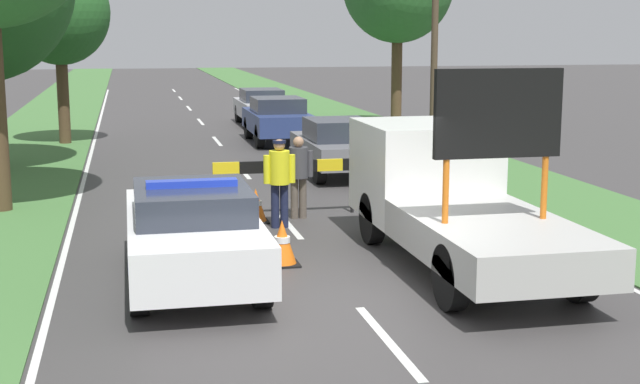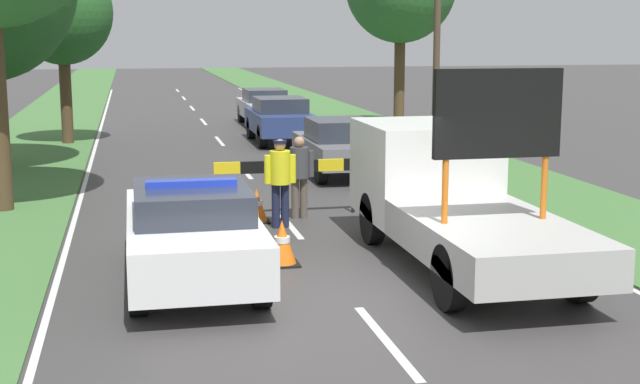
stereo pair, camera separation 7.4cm
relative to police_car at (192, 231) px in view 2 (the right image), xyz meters
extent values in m
plane|color=#3D3A3A|center=(2.07, -1.26, -0.76)|extent=(160.00, 160.00, 0.00)
cube|color=silver|center=(2.07, -3.05, -0.76)|extent=(0.12, 2.64, 0.01)
cube|color=silver|center=(2.07, 3.65, -0.76)|extent=(0.12, 2.64, 0.01)
cube|color=silver|center=(2.07, 10.36, -0.76)|extent=(0.12, 2.64, 0.01)
cube|color=silver|center=(2.07, 17.07, -0.76)|extent=(0.12, 2.64, 0.01)
cube|color=silver|center=(2.07, 23.78, -0.76)|extent=(0.12, 2.64, 0.01)
cube|color=silver|center=(2.07, 30.49, -0.76)|extent=(0.12, 2.64, 0.01)
cube|color=silver|center=(2.07, 37.19, -0.76)|extent=(0.12, 2.64, 0.01)
cube|color=silver|center=(2.07, 43.90, -0.76)|extent=(0.12, 2.64, 0.01)
cube|color=silver|center=(-1.97, 13.93, -0.76)|extent=(0.10, 63.43, 0.01)
cube|color=silver|center=(6.12, 13.93, -0.76)|extent=(0.10, 63.43, 0.01)
cube|color=#427038|center=(-3.94, 18.74, -0.74)|extent=(3.73, 120.00, 0.03)
cube|color=#427038|center=(8.08, 18.74, -0.74)|extent=(3.73, 120.00, 0.03)
cube|color=white|center=(0.00, 0.02, -0.09)|extent=(1.85, 4.62, 0.68)
cube|color=#282D38|center=(0.00, -0.12, 0.47)|extent=(1.63, 2.12, 0.43)
cylinder|color=black|center=(-0.80, 1.45, -0.43)|extent=(0.24, 0.66, 0.66)
cylinder|color=black|center=(0.80, 1.45, -0.43)|extent=(0.24, 0.66, 0.66)
cylinder|color=black|center=(-0.80, -1.42, -0.43)|extent=(0.24, 0.66, 0.66)
cylinder|color=black|center=(0.80, -1.42, -0.43)|extent=(0.24, 0.66, 0.66)
cube|color=#1E38C6|center=(0.00, -0.12, 0.74)|extent=(1.29, 0.24, 0.10)
cube|color=#193399|center=(0.00, 0.02, -0.05)|extent=(1.86, 3.79, 0.10)
cube|color=black|center=(0.00, 2.36, -0.15)|extent=(1.02, 0.08, 0.41)
cube|color=white|center=(4.15, 1.79, 0.51)|extent=(2.09, 2.35, 1.64)
cube|color=#232833|center=(4.15, 2.95, 0.81)|extent=(1.77, 0.04, 0.72)
cube|color=#B2B2AD|center=(4.15, -1.30, -0.03)|extent=(2.09, 3.85, 0.56)
cylinder|color=#D16619|center=(3.41, -1.30, 0.70)|extent=(0.09, 0.09, 0.90)
cylinder|color=#D16619|center=(4.89, -1.30, 0.70)|extent=(0.09, 0.09, 0.90)
cube|color=black|center=(4.15, -1.30, 1.76)|extent=(1.85, 0.12, 1.23)
cylinder|color=black|center=(3.22, 1.79, -0.31)|extent=(0.24, 0.89, 0.89)
cylinder|color=black|center=(5.07, 1.79, -0.31)|extent=(0.24, 0.89, 0.89)
cylinder|color=black|center=(3.22, -2.07, -0.31)|extent=(0.24, 0.89, 0.89)
cylinder|color=black|center=(5.07, -2.07, -0.31)|extent=(0.24, 0.89, 0.89)
cylinder|color=black|center=(1.04, 4.48, -0.32)|extent=(0.07, 0.07, 0.87)
cylinder|color=black|center=(3.55, 4.48, -0.32)|extent=(0.07, 0.07, 0.87)
cube|color=yellow|center=(0.99, 4.48, 0.23)|extent=(0.52, 0.08, 0.24)
cube|color=black|center=(1.51, 4.48, 0.23)|extent=(0.52, 0.08, 0.24)
cube|color=yellow|center=(2.04, 4.48, 0.23)|extent=(0.52, 0.08, 0.24)
cube|color=black|center=(2.56, 4.48, 0.23)|extent=(0.52, 0.08, 0.24)
cube|color=yellow|center=(3.08, 4.48, 0.23)|extent=(0.52, 0.08, 0.24)
cube|color=black|center=(3.61, 4.48, 0.23)|extent=(0.52, 0.08, 0.24)
cylinder|color=#191E38|center=(1.78, 3.38, -0.34)|extent=(0.16, 0.16, 0.83)
cylinder|color=#191E38|center=(1.96, 3.38, -0.34)|extent=(0.16, 0.16, 0.83)
cylinder|color=yellow|center=(1.87, 3.38, 0.39)|extent=(0.38, 0.38, 0.63)
cylinder|color=yellow|center=(1.63, 3.38, 0.36)|extent=(0.13, 0.13, 0.53)
cylinder|color=yellow|center=(2.11, 3.38, 0.36)|extent=(0.13, 0.13, 0.53)
sphere|color=#A57A5B|center=(1.87, 3.38, 0.81)|extent=(0.22, 0.22, 0.22)
cylinder|color=#141933|center=(1.87, 3.38, 0.87)|extent=(0.25, 0.25, 0.05)
cylinder|color=brown|center=(2.29, 4.14, -0.35)|extent=(0.15, 0.15, 0.81)
cylinder|color=brown|center=(2.46, 4.14, -0.35)|extent=(0.15, 0.15, 0.81)
cylinder|color=#3D3D42|center=(2.38, 4.14, 0.35)|extent=(0.37, 0.37, 0.61)
cylinder|color=#3D3D42|center=(2.15, 4.14, 0.32)|extent=(0.12, 0.12, 0.52)
cylinder|color=#3D3D42|center=(2.61, 4.14, 0.32)|extent=(0.12, 0.12, 0.52)
sphere|color=#A57A5B|center=(2.38, 4.14, 0.76)|extent=(0.21, 0.21, 0.21)
cube|color=black|center=(1.50, 3.95, -0.74)|extent=(0.48, 0.48, 0.03)
cone|color=orange|center=(1.50, 3.95, -0.41)|extent=(0.41, 0.41, 0.63)
cylinder|color=white|center=(1.50, 3.95, -0.38)|extent=(0.23, 0.23, 0.09)
cube|color=black|center=(1.45, 0.69, -0.74)|extent=(0.53, 0.53, 0.03)
cone|color=orange|center=(1.45, 0.69, -0.38)|extent=(0.45, 0.45, 0.69)
cylinder|color=white|center=(1.45, 0.69, -0.35)|extent=(0.25, 0.25, 0.10)
cube|color=slate|center=(4.38, 9.28, -0.11)|extent=(1.73, 4.07, 0.55)
cube|color=#282D38|center=(4.38, 9.16, 0.43)|extent=(1.52, 1.87, 0.52)
cylinder|color=black|center=(3.64, 10.54, -0.39)|extent=(0.24, 0.75, 0.75)
cylinder|color=black|center=(5.12, 10.54, -0.39)|extent=(0.24, 0.75, 0.75)
cylinder|color=black|center=(3.64, 8.02, -0.39)|extent=(0.24, 0.75, 0.75)
cylinder|color=black|center=(5.12, 8.02, -0.39)|extent=(0.24, 0.75, 0.75)
cube|color=navy|center=(4.00, 16.28, -0.06)|extent=(1.80, 4.21, 0.65)
cube|color=#282D38|center=(4.00, 16.16, 0.51)|extent=(1.59, 1.94, 0.48)
cylinder|color=black|center=(3.22, 17.59, -0.38)|extent=(0.24, 0.75, 0.75)
cylinder|color=black|center=(4.78, 17.59, -0.38)|extent=(0.24, 0.75, 0.75)
cylinder|color=black|center=(3.22, 14.98, -0.38)|extent=(0.24, 0.75, 0.75)
cylinder|color=black|center=(4.78, 14.98, -0.38)|extent=(0.24, 0.75, 0.75)
cube|color=#B2B2B7|center=(4.31, 21.90, -0.10)|extent=(1.70, 4.42, 0.61)
cube|color=#282D38|center=(4.31, 21.77, 0.44)|extent=(1.50, 2.03, 0.47)
cylinder|color=black|center=(3.58, 23.27, -0.41)|extent=(0.24, 0.70, 0.70)
cylinder|color=black|center=(5.04, 23.27, -0.41)|extent=(0.24, 0.70, 0.70)
cylinder|color=black|center=(3.58, 20.54, -0.41)|extent=(0.24, 0.70, 0.70)
cylinder|color=black|center=(5.04, 20.54, -0.41)|extent=(0.24, 0.70, 0.70)
cylinder|color=#4C3823|center=(-2.87, 17.40, 0.77)|extent=(0.38, 0.38, 3.05)
ellipsoid|color=#235623|center=(-2.87, 17.40, 3.50)|extent=(3.23, 3.23, 3.39)
cylinder|color=#4C3823|center=(9.12, 19.56, 1.16)|extent=(0.40, 0.40, 3.83)
cylinder|color=#473828|center=(8.03, 12.33, 2.27)|extent=(0.20, 0.20, 6.06)
camera|label=1|loc=(-0.87, -12.78, 2.87)|focal=50.00mm
camera|label=2|loc=(-0.80, -12.80, 2.87)|focal=50.00mm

